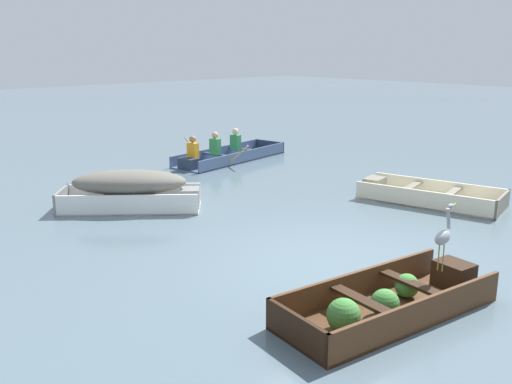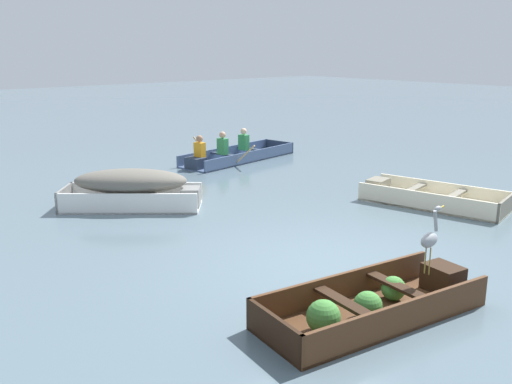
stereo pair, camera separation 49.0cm
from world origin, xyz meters
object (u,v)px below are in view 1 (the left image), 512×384
object	(u,v)px
skiff_cream_near_moored	(424,196)
rowboat_slate_blue_with_crew	(225,155)
dinghy_dark_varnish_foreground	(389,302)
heron_on_dinghy	(443,235)
skiff_white_mid_moored	(131,187)

from	to	relation	value
skiff_cream_near_moored	rowboat_slate_blue_with_crew	xyz separation A→B (m)	(-0.27, 6.13, 0.06)
dinghy_dark_varnish_foreground	rowboat_slate_blue_with_crew	xyz separation A→B (m)	(4.61, 8.60, 0.03)
skiff_cream_near_moored	heron_on_dinghy	size ratio (longest dim) A/B	3.59
skiff_cream_near_moored	heron_on_dinghy	bearing A→B (deg)	-146.81
rowboat_slate_blue_with_crew	heron_on_dinghy	size ratio (longest dim) A/B	4.64
dinghy_dark_varnish_foreground	heron_on_dinghy	xyz separation A→B (m)	(0.74, -0.23, 0.73)
dinghy_dark_varnish_foreground	skiff_cream_near_moored	xyz separation A→B (m)	(4.88, 2.47, -0.03)
heron_on_dinghy	skiff_cream_near_moored	bearing A→B (deg)	33.19
dinghy_dark_varnish_foreground	rowboat_slate_blue_with_crew	distance (m)	9.76
skiff_white_mid_moored	rowboat_slate_blue_with_crew	size ratio (longest dim) A/B	0.70
skiff_cream_near_moored	skiff_white_mid_moored	distance (m)	6.00
dinghy_dark_varnish_foreground	heron_on_dinghy	bearing A→B (deg)	-17.54
skiff_white_mid_moored	heron_on_dinghy	distance (m)	6.40
heron_on_dinghy	rowboat_slate_blue_with_crew	bearing A→B (deg)	66.32
dinghy_dark_varnish_foreground	skiff_white_mid_moored	size ratio (longest dim) A/B	1.10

